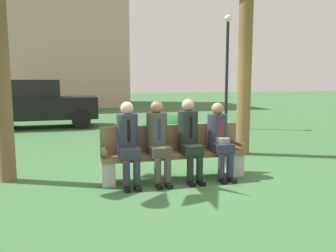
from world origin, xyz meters
TOP-DOWN VIEW (x-y plane):
  - ground_plane at (0.00, 0.00)m, footprint 80.00×80.00m
  - park_bench at (-0.24, -0.03)m, footprint 2.41×0.44m
  - seated_man_leftmost at (-1.02, -0.16)m, footprint 0.34×0.72m
  - seated_man_centerleft at (-0.53, -0.16)m, footprint 0.34×0.72m
  - seated_man_centerright at (-0.00, -0.16)m, footprint 0.34×0.72m
  - seated_man_rightmost at (0.54, -0.17)m, footprint 0.34×0.72m
  - palm_tree_short at (1.82, 1.38)m, footprint 1.36×1.36m
  - shrub_near_bench at (0.36, 2.73)m, footprint 1.29×1.18m
  - parked_car_near at (-3.06, 7.21)m, footprint 3.94×1.78m
  - street_lamp at (3.19, 5.25)m, footprint 0.24×0.24m
  - building_backdrop at (-4.22, 18.77)m, footprint 11.94×7.15m

SIDE VIEW (x-z plane):
  - ground_plane at x=0.00m, z-range 0.00..0.00m
  - shrub_near_bench at x=0.36m, z-range 0.00..0.81m
  - park_bench at x=-0.24m, z-range -0.01..0.89m
  - seated_man_rightmost at x=0.54m, z-range 0.07..1.35m
  - seated_man_leftmost at x=-1.02m, z-range 0.08..1.40m
  - seated_man_centerleft at x=-0.53m, z-range 0.08..1.41m
  - seated_man_centerright at x=0.00m, z-range 0.08..1.42m
  - parked_car_near at x=-3.06m, z-range 0.00..1.68m
  - street_lamp at x=3.19m, z-range 0.41..4.24m
  - palm_tree_short at x=1.82m, z-range 0.97..5.60m
  - building_backdrop at x=-4.22m, z-range 0.02..11.32m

